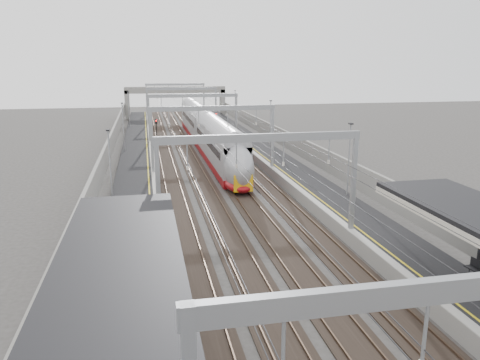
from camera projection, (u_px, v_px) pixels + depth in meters
name	position (u px, v px, depth m)	size (l,w,h in m)	color
platform_left	(137.00, 171.00, 50.56)	(4.00, 120.00, 1.00)	black
platform_right	(279.00, 165.00, 53.66)	(4.00, 120.00, 1.00)	black
tracks	(210.00, 172.00, 52.22)	(11.40, 140.00, 0.20)	black
overhead_line	(202.00, 111.00, 57.04)	(13.00, 140.00, 6.60)	gray
overbridge	(175.00, 94.00, 103.25)	(22.00, 2.20, 6.90)	gray
wall_left	(106.00, 162.00, 49.68)	(0.30, 120.00, 3.20)	gray
wall_right	(306.00, 154.00, 54.01)	(0.30, 120.00, 3.20)	gray
train	(208.00, 136.00, 64.19)	(2.80, 50.98, 4.42)	maroon
signal_green	(156.00, 126.00, 72.17)	(0.32, 0.32, 3.48)	black
signal_red_near	(211.00, 125.00, 73.30)	(0.32, 0.32, 3.48)	black
signal_red_far	(216.00, 118.00, 82.15)	(0.32, 0.32, 3.48)	black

